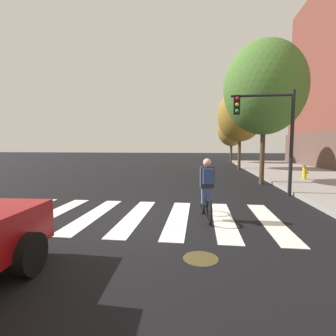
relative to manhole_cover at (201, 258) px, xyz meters
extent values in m
plane|color=black|center=(-1.76, 2.49, 0.00)|extent=(120.00, 120.00, 0.00)
cube|color=silver|center=(-5.60, 2.49, 0.00)|extent=(0.55, 3.68, 0.01)
cube|color=silver|center=(-4.36, 2.49, 0.00)|extent=(0.55, 3.68, 0.01)
cube|color=silver|center=(-3.11, 2.49, 0.00)|extent=(0.55, 3.68, 0.01)
cube|color=silver|center=(-1.86, 2.49, 0.00)|extent=(0.55, 3.68, 0.01)
cube|color=silver|center=(-0.62, 2.49, 0.00)|extent=(0.55, 3.68, 0.01)
cube|color=silver|center=(0.63, 2.49, 0.00)|extent=(0.55, 3.68, 0.01)
cube|color=silver|center=(1.87, 2.49, 0.00)|extent=(0.55, 3.68, 0.01)
cylinder|color=#473D1E|center=(0.00, 0.00, 0.00)|extent=(0.64, 0.64, 0.01)
cylinder|color=black|center=(-2.68, -0.91, 0.34)|extent=(0.28, 0.69, 0.68)
torus|color=black|center=(0.22, 2.03, 0.33)|extent=(0.16, 0.66, 0.66)
torus|color=black|center=(0.07, 3.07, 0.33)|extent=(0.16, 0.66, 0.66)
cylinder|color=black|center=(0.14, 2.55, 0.61)|extent=(0.18, 0.89, 0.05)
cylinder|color=black|center=(0.17, 2.39, 0.68)|extent=(0.04, 0.04, 0.45)
cube|color=#384772|center=(0.17, 2.39, 0.73)|extent=(0.31, 0.24, 0.56)
cube|color=#26262D|center=(0.17, 2.39, 1.18)|extent=(0.39, 0.29, 0.56)
sphere|color=tan|center=(0.17, 2.39, 1.58)|extent=(0.22, 0.22, 0.22)
cube|color=navy|center=(0.19, 2.22, 1.23)|extent=(0.30, 0.20, 0.40)
cylinder|color=black|center=(3.58, 6.14, 2.10)|extent=(0.14, 0.14, 4.20)
cylinder|color=black|center=(2.38, 6.14, 4.00)|extent=(2.40, 0.10, 0.10)
cube|color=black|center=(1.42, 6.14, 3.65)|extent=(0.24, 0.20, 0.76)
sphere|color=red|center=(1.42, 6.03, 3.89)|extent=(0.14, 0.14, 0.14)
sphere|color=gold|center=(1.42, 6.03, 3.65)|extent=(0.14, 0.14, 0.14)
sphere|color=green|center=(1.42, 6.03, 3.41)|extent=(0.14, 0.14, 0.14)
cylinder|color=gold|center=(5.80, 10.40, 0.47)|extent=(0.22, 0.22, 0.65)
sphere|color=gold|center=(5.80, 10.40, 0.84)|extent=(0.18, 0.18, 0.18)
cylinder|color=gold|center=(5.96, 10.40, 0.50)|extent=(0.12, 0.09, 0.09)
cylinder|color=#4C3823|center=(3.20, 9.20, 1.64)|extent=(0.24, 0.24, 3.29)
ellipsoid|color=#47722D|center=(3.20, 9.20, 4.93)|extent=(4.10, 4.10, 4.71)
cylinder|color=#4C3823|center=(3.24, 17.04, 1.49)|extent=(0.24, 0.24, 2.98)
ellipsoid|color=olive|center=(3.24, 17.04, 4.46)|extent=(3.71, 3.71, 4.26)
cylinder|color=#4C3823|center=(3.46, 24.31, 1.23)|extent=(0.24, 0.24, 2.47)
ellipsoid|color=olive|center=(3.46, 24.31, 3.70)|extent=(3.08, 3.08, 3.54)
camera|label=1|loc=(-0.04, -4.45, 2.04)|focal=27.04mm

